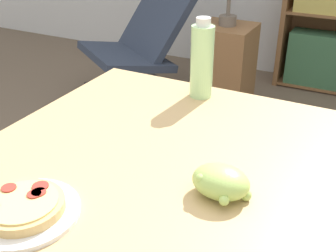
{
  "coord_description": "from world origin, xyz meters",
  "views": [
    {
      "loc": [
        0.37,
        -0.86,
        1.3
      ],
      "look_at": [
        -0.04,
        -0.06,
        0.82
      ],
      "focal_mm": 45.0,
      "sensor_mm": 36.0,
      "label": 1
    }
  ],
  "objects_px": {
    "pizza_on_plate": "(24,209)",
    "drink_bottle": "(202,61)",
    "lounge_chair_near": "(139,63)",
    "grape_bunch": "(221,182)",
    "side_table": "(224,72)"
  },
  "relations": [
    {
      "from": "pizza_on_plate",
      "to": "side_table",
      "type": "bearing_deg",
      "value": 98.98
    },
    {
      "from": "pizza_on_plate",
      "to": "side_table",
      "type": "height_order",
      "value": "pizza_on_plate"
    },
    {
      "from": "pizza_on_plate",
      "to": "drink_bottle",
      "type": "distance_m",
      "value": 0.7
    },
    {
      "from": "drink_bottle",
      "to": "side_table",
      "type": "xyz_separation_m",
      "value": [
        -0.4,
        1.37,
        -0.57
      ]
    },
    {
      "from": "grape_bunch",
      "to": "drink_bottle",
      "type": "height_order",
      "value": "drink_bottle"
    },
    {
      "from": "lounge_chair_near",
      "to": "side_table",
      "type": "bearing_deg",
      "value": 39.69
    },
    {
      "from": "lounge_chair_near",
      "to": "grape_bunch",
      "type": "bearing_deg",
      "value": -19.85
    },
    {
      "from": "pizza_on_plate",
      "to": "drink_bottle",
      "type": "relative_size",
      "value": 0.88
    },
    {
      "from": "pizza_on_plate",
      "to": "drink_bottle",
      "type": "xyz_separation_m",
      "value": [
        0.08,
        0.69,
        0.1
      ]
    },
    {
      "from": "drink_bottle",
      "to": "lounge_chair_near",
      "type": "relative_size",
      "value": 0.26
    },
    {
      "from": "pizza_on_plate",
      "to": "grape_bunch",
      "type": "bearing_deg",
      "value": 36.29
    },
    {
      "from": "grape_bunch",
      "to": "drink_bottle",
      "type": "xyz_separation_m",
      "value": [
        -0.24,
        0.45,
        0.08
      ]
    },
    {
      "from": "grape_bunch",
      "to": "lounge_chair_near",
      "type": "bearing_deg",
      "value": 125.67
    },
    {
      "from": "pizza_on_plate",
      "to": "grape_bunch",
      "type": "distance_m",
      "value": 0.4
    },
    {
      "from": "grape_bunch",
      "to": "drink_bottle",
      "type": "distance_m",
      "value": 0.52
    }
  ]
}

